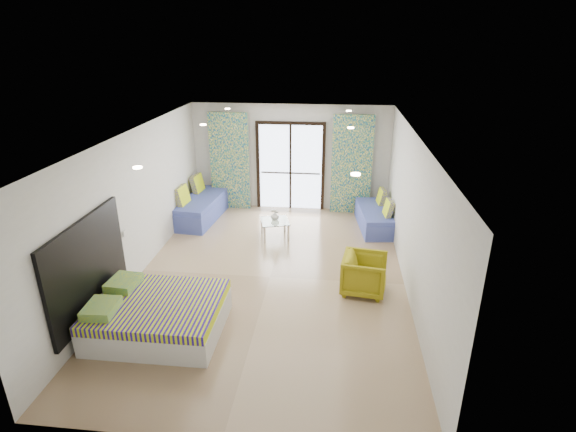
# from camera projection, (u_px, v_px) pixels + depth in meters

# --- Properties ---
(floor) EXTENTS (5.00, 7.50, 0.01)m
(floor) POSITION_uv_depth(u_px,v_px,m) (270.00, 277.00, 8.51)
(floor) COLOR #917557
(floor) RESTS_ON ground
(ceiling) EXTENTS (5.00, 7.50, 0.01)m
(ceiling) POSITION_uv_depth(u_px,v_px,m) (268.00, 136.00, 7.50)
(ceiling) COLOR silver
(ceiling) RESTS_ON ground
(wall_back) EXTENTS (5.00, 0.01, 2.70)m
(wall_back) POSITION_uv_depth(u_px,v_px,m) (291.00, 158.00, 11.46)
(wall_back) COLOR silver
(wall_back) RESTS_ON ground
(wall_front) EXTENTS (5.00, 0.01, 2.70)m
(wall_front) POSITION_uv_depth(u_px,v_px,m) (214.00, 345.00, 4.55)
(wall_front) COLOR silver
(wall_front) RESTS_ON ground
(wall_left) EXTENTS (0.01, 7.50, 2.70)m
(wall_left) POSITION_uv_depth(u_px,v_px,m) (135.00, 205.00, 8.25)
(wall_left) COLOR silver
(wall_left) RESTS_ON ground
(wall_right) EXTENTS (0.01, 7.50, 2.70)m
(wall_right) POSITION_uv_depth(u_px,v_px,m) (412.00, 216.00, 7.75)
(wall_right) COLOR silver
(wall_right) RESTS_ON ground
(balcony_door) EXTENTS (1.76, 0.08, 2.28)m
(balcony_door) POSITION_uv_depth(u_px,v_px,m) (290.00, 162.00, 11.47)
(balcony_door) COLOR black
(balcony_door) RESTS_ON floor
(balcony_rail) EXTENTS (1.52, 0.03, 0.04)m
(balcony_rail) POSITION_uv_depth(u_px,v_px,m) (290.00, 173.00, 11.59)
(balcony_rail) COLOR #595451
(balcony_rail) RESTS_ON balcony_door
(curtain_left) EXTENTS (1.00, 0.10, 2.50)m
(curtain_left) POSITION_uv_depth(u_px,v_px,m) (230.00, 162.00, 11.49)
(curtain_left) COLOR white
(curtain_left) RESTS_ON floor
(curtain_right) EXTENTS (1.00, 0.10, 2.50)m
(curtain_right) POSITION_uv_depth(u_px,v_px,m) (352.00, 165.00, 11.17)
(curtain_right) COLOR white
(curtain_right) RESTS_ON floor
(downlight_a) EXTENTS (0.12, 0.12, 0.02)m
(downlight_a) POSITION_uv_depth(u_px,v_px,m) (138.00, 167.00, 5.81)
(downlight_a) COLOR #FFE0B2
(downlight_a) RESTS_ON ceiling
(downlight_b) EXTENTS (0.12, 0.12, 0.02)m
(downlight_b) POSITION_uv_depth(u_px,v_px,m) (356.00, 174.00, 5.52)
(downlight_b) COLOR #FFE0B2
(downlight_b) RESTS_ON ceiling
(downlight_c) EXTENTS (0.12, 0.12, 0.02)m
(downlight_c) POSITION_uv_depth(u_px,v_px,m) (203.00, 125.00, 8.57)
(downlight_c) COLOR #FFE0B2
(downlight_c) RESTS_ON ceiling
(downlight_d) EXTENTS (0.12, 0.12, 0.02)m
(downlight_d) POSITION_uv_depth(u_px,v_px,m) (351.00, 128.00, 8.29)
(downlight_d) COLOR #FFE0B2
(downlight_d) RESTS_ON ceiling
(downlight_e) EXTENTS (0.12, 0.12, 0.02)m
(downlight_e) POSITION_uv_depth(u_px,v_px,m) (227.00, 109.00, 10.41)
(downlight_e) COLOR #FFE0B2
(downlight_e) RESTS_ON ceiling
(downlight_f) EXTENTS (0.12, 0.12, 0.02)m
(downlight_f) POSITION_uv_depth(u_px,v_px,m) (349.00, 111.00, 10.13)
(downlight_f) COLOR #FFE0B2
(downlight_f) RESTS_ON ceiling
(headboard) EXTENTS (0.06, 2.10, 1.50)m
(headboard) POSITION_uv_depth(u_px,v_px,m) (88.00, 267.00, 6.68)
(headboard) COLOR black
(headboard) RESTS_ON floor
(switch_plate) EXTENTS (0.02, 0.10, 0.10)m
(switch_plate) POSITION_uv_depth(u_px,v_px,m) (125.00, 233.00, 7.83)
(switch_plate) COLOR silver
(switch_plate) RESTS_ON wall_left
(bed) EXTENTS (1.91, 1.56, 0.66)m
(bed) POSITION_uv_depth(u_px,v_px,m) (157.00, 315.00, 6.87)
(bed) COLOR silver
(bed) RESTS_ON floor
(daybed_left) EXTENTS (0.96, 2.06, 0.98)m
(daybed_left) POSITION_uv_depth(u_px,v_px,m) (201.00, 207.00, 11.11)
(daybed_left) COLOR #4351A1
(daybed_left) RESTS_ON floor
(daybed_right) EXTENTS (0.84, 1.75, 0.83)m
(daybed_right) POSITION_uv_depth(u_px,v_px,m) (374.00, 217.00, 10.61)
(daybed_right) COLOR #4351A1
(daybed_right) RESTS_ON floor
(coffee_table) EXTENTS (0.75, 0.75, 0.70)m
(coffee_table) POSITION_uv_depth(u_px,v_px,m) (275.00, 223.00, 10.05)
(coffee_table) COLOR silver
(coffee_table) RESTS_ON floor
(vase) EXTENTS (0.19, 0.20, 0.19)m
(vase) POSITION_uv_depth(u_px,v_px,m) (275.00, 216.00, 10.05)
(vase) COLOR white
(vase) RESTS_ON coffee_table
(armchair) EXTENTS (0.80, 0.84, 0.77)m
(armchair) POSITION_uv_depth(u_px,v_px,m) (364.00, 272.00, 7.90)
(armchair) COLOR #9B8E14
(armchair) RESTS_ON floor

